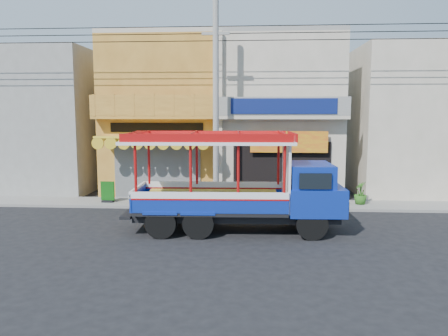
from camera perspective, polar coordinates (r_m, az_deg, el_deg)
name	(u,v)px	position (r m, az deg, el deg)	size (l,w,h in m)	color
ground	(236,228)	(16.35, 1.54, -7.83)	(90.00, 90.00, 0.00)	black
sidewalk	(239,204)	(20.22, 1.97, -4.74)	(30.00, 2.00, 0.12)	slate
shophouse_left	(168,115)	(24.18, -7.29, 6.82)	(6.00, 7.50, 8.24)	#AE6F26
shophouse_right	(279,116)	(23.79, 7.16, 6.82)	(6.00, 6.75, 8.24)	#B0A790
party_pilaster	(219,118)	(20.69, -0.70, 6.53)	(0.35, 0.30, 8.00)	#B0A790
filler_building_left	(45,121)	(26.45, -22.39, 5.70)	(6.00, 6.00, 7.60)	gray
filler_building_right	(412,121)	(25.23, 23.30, 5.61)	(6.00, 6.00, 7.60)	#B0A790
utility_pole	(219,95)	(19.15, -0.62, 9.57)	(28.00, 0.26, 9.00)	gray
songthaew_truck	(251,184)	(15.57, 3.52, -2.12)	(7.72, 2.79, 3.57)	black
green_sign	(108,193)	(20.99, -14.95, -3.24)	(0.63, 0.32, 0.97)	black
potted_plant_a	(260,192)	(20.11, 4.77, -3.18)	(0.91, 0.79, 1.01)	#2D641C
potted_plant_b	(304,195)	(20.05, 10.43, -3.52)	(0.47, 0.38, 0.86)	#2D641C
potted_plant_c	(361,193)	(20.78, 17.40, -3.12)	(0.58, 0.58, 1.03)	#2D641C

